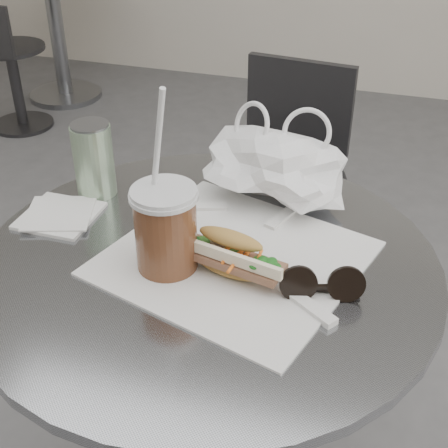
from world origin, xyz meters
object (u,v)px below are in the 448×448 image
(cafe_table, at_px, (210,375))
(bg_table, at_px, (54,14))
(chair_far, at_px, (278,212))
(sunglasses, at_px, (322,286))
(banh_mi, at_px, (230,255))
(bg_chair, at_px, (9,73))
(drink_can, at_px, (94,159))
(iced_coffee, at_px, (166,228))

(cafe_table, bearing_deg, bg_table, 126.03)
(chair_far, height_order, sunglasses, sunglasses)
(bg_table, xyz_separation_m, banh_mi, (1.65, -2.23, 0.31))
(chair_far, xyz_separation_m, bg_chair, (-1.57, 0.95, -0.05))
(cafe_table, distance_m, bg_chair, 2.38)
(sunglasses, xyz_separation_m, drink_can, (-0.46, 0.19, 0.05))
(bg_chair, xyz_separation_m, sunglasses, (1.81, -1.79, 0.47))
(bg_table, relative_size, bg_chair, 1.13)
(chair_far, distance_m, sunglasses, 0.97)
(banh_mi, height_order, iced_coffee, iced_coffee)
(cafe_table, relative_size, bg_chair, 1.16)
(cafe_table, height_order, bg_chair, cafe_table)
(chair_far, relative_size, iced_coffee, 2.50)
(banh_mi, bearing_deg, bg_chair, 145.99)
(drink_can, bearing_deg, chair_far, 71.24)
(cafe_table, xyz_separation_m, banh_mi, (0.05, -0.03, 0.31))
(chair_far, height_order, iced_coffee, iced_coffee)
(bg_table, relative_size, drink_can, 5.18)
(bg_table, relative_size, iced_coffee, 2.41)
(iced_coffee, bearing_deg, bg_table, 124.60)
(iced_coffee, bearing_deg, bg_chair, 131.19)
(cafe_table, height_order, sunglasses, sunglasses)
(cafe_table, height_order, iced_coffee, iced_coffee)
(bg_table, distance_m, bg_chair, 0.49)
(banh_mi, distance_m, drink_can, 0.36)
(bg_chair, bearing_deg, banh_mi, -48.61)
(bg_table, height_order, iced_coffee, iced_coffee)
(cafe_table, distance_m, sunglasses, 0.36)
(cafe_table, distance_m, chair_far, 0.81)
(bg_chair, xyz_separation_m, banh_mi, (1.66, -1.77, 0.49))
(bg_chair, bearing_deg, cafe_table, -48.92)
(bg_chair, distance_m, drink_can, 2.15)
(banh_mi, xyz_separation_m, drink_can, (-0.32, 0.17, 0.03))
(bg_table, distance_m, iced_coffee, 2.75)
(iced_coffee, height_order, sunglasses, iced_coffee)
(drink_can, bearing_deg, banh_mi, -28.50)
(bg_table, bearing_deg, iced_coffee, -55.40)
(chair_far, bearing_deg, bg_table, -35.56)
(bg_table, relative_size, sunglasses, 5.77)
(cafe_table, bearing_deg, chair_far, 93.40)
(cafe_table, distance_m, iced_coffee, 0.36)
(bg_table, xyz_separation_m, drink_can, (1.33, -2.06, 0.35))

